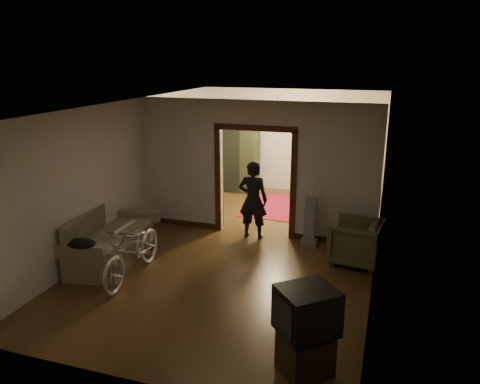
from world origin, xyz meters
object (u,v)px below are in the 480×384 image
at_px(armchair, 356,242).
at_px(locker, 240,155).
at_px(sofa, 111,235).
at_px(desk, 333,184).
at_px(person, 253,200).
at_px(bicycle, 133,250).

relative_size(armchair, locker, 0.44).
xyz_separation_m(sofa, armchair, (4.30, 1.25, -0.07)).
bearing_deg(desk, sofa, -121.32).
relative_size(person, desk, 1.50).
distance_m(sofa, locker, 5.24).
bearing_deg(person, sofa, 39.06).
bearing_deg(bicycle, desk, 62.19).
distance_m(sofa, bicycle, 0.92).
relative_size(bicycle, desk, 1.74).
xyz_separation_m(bicycle, desk, (2.64, 5.71, -0.09)).
distance_m(person, locker, 3.55).
xyz_separation_m(bicycle, person, (1.41, 2.39, 0.32)).
bearing_deg(bicycle, locker, 86.53).
xyz_separation_m(sofa, person, (2.17, 1.87, 0.34)).
relative_size(sofa, person, 1.27).
xyz_separation_m(armchair, locker, (-3.49, 3.90, 0.60)).
bearing_deg(bicycle, person, 56.50).
relative_size(person, locker, 0.81).
relative_size(armchair, desk, 0.82).
height_order(person, locker, locker).
xyz_separation_m(person, desk, (1.24, 3.33, -0.41)).
height_order(armchair, locker, locker).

